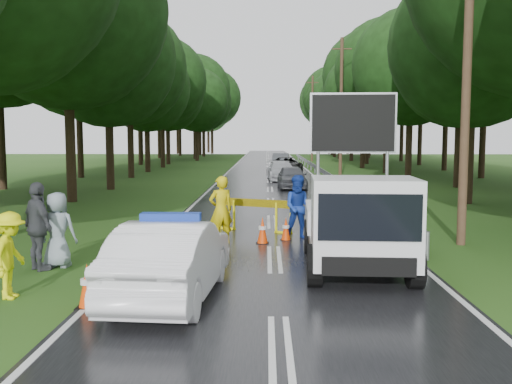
{
  "coord_description": "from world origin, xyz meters",
  "views": [
    {
      "loc": [
        -0.2,
        -13.68,
        3.01
      ],
      "look_at": [
        -0.52,
        3.59,
        1.3
      ],
      "focal_mm": 40.0,
      "sensor_mm": 36.0,
      "label": 1
    }
  ],
  "objects_px": {
    "work_truck": "(357,223)",
    "queue_car_first": "(292,177)",
    "barrier": "(255,207)",
    "queue_car_third": "(287,165)",
    "police_sedan": "(171,260)",
    "officer": "(221,210)",
    "queue_car_second": "(281,171)",
    "civilian": "(299,207)",
    "queue_car_fourth": "(281,161)"
  },
  "relations": [
    {
      "from": "barrier",
      "to": "police_sedan",
      "type": "bearing_deg",
      "value": -77.87
    },
    {
      "from": "queue_car_first",
      "to": "queue_car_second",
      "type": "height_order",
      "value": "queue_car_first"
    },
    {
      "from": "officer",
      "to": "queue_car_first",
      "type": "xyz_separation_m",
      "value": [
        2.71,
        16.65,
        -0.29
      ]
    },
    {
      "from": "officer",
      "to": "queue_car_third",
      "type": "distance_m",
      "value": 31.11
    },
    {
      "from": "officer",
      "to": "queue_car_fourth",
      "type": "xyz_separation_m",
      "value": [
        2.58,
        36.97,
        -0.26
      ]
    },
    {
      "from": "queue_car_first",
      "to": "police_sedan",
      "type": "bearing_deg",
      "value": -99.88
    },
    {
      "from": "work_truck",
      "to": "queue_car_first",
      "type": "relative_size",
      "value": 1.31
    },
    {
      "from": "civilian",
      "to": "queue_car_second",
      "type": "xyz_separation_m",
      "value": [
        0.04,
        21.9,
        -0.3
      ]
    },
    {
      "from": "barrier",
      "to": "civilian",
      "type": "relative_size",
      "value": 1.24
    },
    {
      "from": "queue_car_first",
      "to": "queue_car_fourth",
      "type": "xyz_separation_m",
      "value": [
        -0.13,
        20.32,
        0.03
      ]
    },
    {
      "from": "police_sedan",
      "to": "queue_car_second",
      "type": "bearing_deg",
      "value": -91.28
    },
    {
      "from": "work_truck",
      "to": "barrier",
      "type": "bearing_deg",
      "value": 117.6
    },
    {
      "from": "queue_car_first",
      "to": "queue_car_fourth",
      "type": "relative_size",
      "value": 0.93
    },
    {
      "from": "queue_car_first",
      "to": "barrier",
      "type": "bearing_deg",
      "value": -98.67
    },
    {
      "from": "barrier",
      "to": "queue_car_fourth",
      "type": "distance_m",
      "value": 35.01
    },
    {
      "from": "police_sedan",
      "to": "queue_car_fourth",
      "type": "height_order",
      "value": "police_sedan"
    },
    {
      "from": "work_truck",
      "to": "queue_car_first",
      "type": "xyz_separation_m",
      "value": [
        -0.57,
        19.8,
        -0.42
      ]
    },
    {
      "from": "police_sedan",
      "to": "queue_car_third",
      "type": "height_order",
      "value": "police_sedan"
    },
    {
      "from": "queue_car_second",
      "to": "queue_car_fourth",
      "type": "distance_m",
      "value": 14.32
    },
    {
      "from": "work_truck",
      "to": "queue_car_second",
      "type": "height_order",
      "value": "work_truck"
    },
    {
      "from": "work_truck",
      "to": "queue_car_fourth",
      "type": "xyz_separation_m",
      "value": [
        -0.7,
        40.12,
        -0.39
      ]
    },
    {
      "from": "barrier",
      "to": "officer",
      "type": "height_order",
      "value": "officer"
    },
    {
      "from": "police_sedan",
      "to": "queue_car_third",
      "type": "relative_size",
      "value": 0.98
    },
    {
      "from": "queue_car_first",
      "to": "queue_car_third",
      "type": "height_order",
      "value": "queue_car_first"
    },
    {
      "from": "officer",
      "to": "barrier",
      "type": "bearing_deg",
      "value": -140.03
    },
    {
      "from": "queue_car_first",
      "to": "queue_car_second",
      "type": "xyz_separation_m",
      "value": [
        -0.45,
        6.0,
        -0.02
      ]
    },
    {
      "from": "police_sedan",
      "to": "work_truck",
      "type": "height_order",
      "value": "work_truck"
    },
    {
      "from": "officer",
      "to": "queue_car_fourth",
      "type": "relative_size",
      "value": 0.45
    },
    {
      "from": "barrier",
      "to": "queue_car_third",
      "type": "xyz_separation_m",
      "value": [
        2.03,
        28.97,
        -0.15
      ]
    },
    {
      "from": "work_truck",
      "to": "barrier",
      "type": "height_order",
      "value": "work_truck"
    },
    {
      "from": "queue_car_fourth",
      "to": "officer",
      "type": "bearing_deg",
      "value": -90.08
    },
    {
      "from": "queue_car_second",
      "to": "queue_car_third",
      "type": "height_order",
      "value": "queue_car_second"
    },
    {
      "from": "officer",
      "to": "queue_car_second",
      "type": "bearing_deg",
      "value": -121.43
    },
    {
      "from": "barrier",
      "to": "queue_car_first",
      "type": "bearing_deg",
      "value": 105.71
    },
    {
      "from": "police_sedan",
      "to": "civilian",
      "type": "xyz_separation_m",
      "value": [
        2.71,
        6.15,
        0.21
      ]
    },
    {
      "from": "civilian",
      "to": "queue_car_third",
      "type": "relative_size",
      "value": 0.41
    },
    {
      "from": "queue_car_first",
      "to": "queue_car_fourth",
      "type": "bearing_deg",
      "value": 88.75
    },
    {
      "from": "work_truck",
      "to": "queue_car_first",
      "type": "distance_m",
      "value": 19.81
    },
    {
      "from": "civilian",
      "to": "queue_car_first",
      "type": "relative_size",
      "value": 0.48
    },
    {
      "from": "barrier",
      "to": "civilian",
      "type": "xyz_separation_m",
      "value": [
        1.32,
        -1.25,
        0.16
      ]
    },
    {
      "from": "police_sedan",
      "to": "queue_car_fourth",
      "type": "distance_m",
      "value": 42.48
    },
    {
      "from": "civilian",
      "to": "queue_car_second",
      "type": "distance_m",
      "value": 21.9
    },
    {
      "from": "work_truck",
      "to": "officer",
      "type": "relative_size",
      "value": 2.69
    },
    {
      "from": "officer",
      "to": "queue_car_third",
      "type": "xyz_separation_m",
      "value": [
        2.94,
        30.97,
        -0.31
      ]
    },
    {
      "from": "police_sedan",
      "to": "barrier",
      "type": "bearing_deg",
      "value": -96.31
    },
    {
      "from": "queue_car_first",
      "to": "civilian",
      "type": "bearing_deg",
      "value": -93.39
    },
    {
      "from": "queue_car_second",
      "to": "queue_car_third",
      "type": "relative_size",
      "value": 0.97
    },
    {
      "from": "officer",
      "to": "queue_car_third",
      "type": "bearing_deg",
      "value": -121.14
    },
    {
      "from": "barrier",
      "to": "queue_car_first",
      "type": "height_order",
      "value": "queue_car_first"
    },
    {
      "from": "queue_car_fourth",
      "to": "queue_car_third",
      "type": "bearing_deg",
      "value": -82.71
    }
  ]
}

